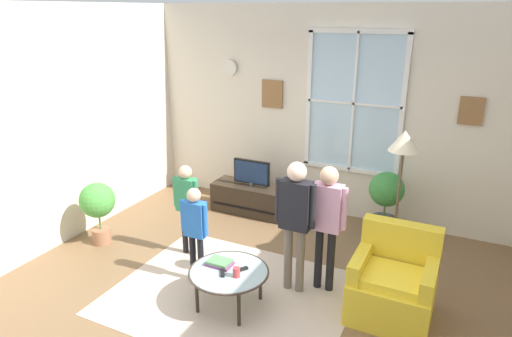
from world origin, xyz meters
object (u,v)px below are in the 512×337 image
cup (236,272)px  floor_lamp (403,156)px  armchair (393,284)px  coffee_table (229,273)px  potted_plant_by_window (386,199)px  book_stack (219,263)px  television (252,172)px  person_pink_shirt (327,215)px  tv_stand (252,199)px  person_blue_shirt (195,224)px  person_green_shirt (187,200)px  remote_near_books (223,273)px  remote_near_cup (241,269)px  person_black_shirt (296,212)px  potted_plant_corner (98,204)px

cup → floor_lamp: size_ratio=0.06×
armchair → coffee_table: 1.60m
potted_plant_by_window → book_stack: bearing=-119.2°
television → person_pink_shirt: bearing=-41.9°
tv_stand → floor_lamp: 2.57m
person_blue_shirt → person_green_shirt: bearing=132.4°
tv_stand → person_green_shirt: (-0.15, -1.42, 0.50)m
tv_stand → remote_near_books: (0.78, -2.19, 0.20)m
remote_near_cup → person_pink_shirt: size_ratio=0.10×
armchair → cup: armchair is taller
potted_plant_by_window → cup: bearing=-112.9°
potted_plant_by_window → floor_lamp: floor_lamp is taller
coffee_table → person_blue_shirt: bearing=155.8°
remote_near_cup → person_black_shirt: person_black_shirt is taller
armchair → person_black_shirt: (-1.01, -0.04, 0.57)m
tv_stand → cup: cup is taller
remote_near_books → person_green_shirt: bearing=140.3°
person_blue_shirt → floor_lamp: size_ratio=0.66×
tv_stand → person_black_shirt: 2.14m
floor_lamp → armchair: bearing=-79.3°
television → armchair: 2.77m
armchair → potted_plant_by_window: (-0.41, 1.62, 0.20)m
potted_plant_corner → remote_near_cup: bearing=-9.5°
coffee_table → remote_near_books: (-0.03, -0.07, 0.03)m
book_stack → person_green_shirt: size_ratio=0.23×
television → remote_near_books: television is taller
coffee_table → television: bearing=111.0°
person_black_shirt → potted_plant_by_window: size_ratio=1.61×
tv_stand → book_stack: book_stack is taller
cup → remote_near_cup: bearing=95.3°
person_pink_shirt → potted_plant_corner: (-2.87, -0.28, -0.33)m
person_pink_shirt → television: bearing=138.1°
cup → remote_near_books: cup is taller
tv_stand → cup: bearing=-66.9°
person_blue_shirt → person_pink_shirt: 1.39m
remote_near_books → person_black_shirt: person_black_shirt is taller
television → armchair: armchair is taller
potted_plant_corner → remote_near_books: bearing=-13.5°
cup → book_stack: bearing=156.8°
potted_plant_by_window → coffee_table: bearing=-115.9°
floor_lamp → remote_near_cup: bearing=-133.6°
remote_near_cup → person_pink_shirt: 1.03m
person_black_shirt → person_pink_shirt: (0.28, 0.16, -0.03)m
person_blue_shirt → potted_plant_by_window: bearing=50.7°
armchair → potted_plant_corner: armchair is taller
tv_stand → person_green_shirt: size_ratio=1.02×
coffee_table → potted_plant_corner: (-2.12, 0.43, 0.16)m
book_stack → remote_near_books: size_ratio=1.85×
person_blue_shirt → book_stack: bearing=-25.5°
book_stack → person_blue_shirt: (-0.40, 0.19, 0.26)m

